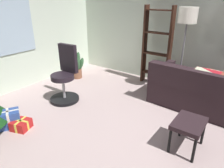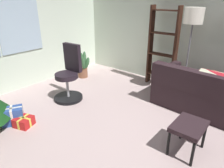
{
  "view_description": "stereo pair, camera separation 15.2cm",
  "coord_description": "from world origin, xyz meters",
  "px_view_note": "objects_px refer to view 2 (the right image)",
  "views": [
    {
      "loc": [
        -2.11,
        -0.99,
        1.9
      ],
      "look_at": [
        -0.05,
        0.51,
        0.8
      ],
      "focal_mm": 32.8,
      "sensor_mm": 36.0,
      "label": 1
    },
    {
      "loc": [
        -2.02,
        -1.11,
        1.9
      ],
      "look_at": [
        -0.05,
        0.51,
        0.8
      ],
      "focal_mm": 32.8,
      "sensor_mm": 36.0,
      "label": 2
    }
  ],
  "objects_px": {
    "footstool": "(189,128)",
    "office_chair": "(69,78)",
    "floor_lamp": "(193,23)",
    "potted_plant": "(83,67)",
    "bookshelf": "(163,51)",
    "gift_box_red": "(24,122)",
    "gift_box_blue": "(12,116)",
    "couch": "(219,95)"
  },
  "relations": [
    {
      "from": "office_chair",
      "to": "potted_plant",
      "type": "height_order",
      "value": "office_chair"
    },
    {
      "from": "bookshelf",
      "to": "floor_lamp",
      "type": "xyz_separation_m",
      "value": [
        -0.25,
        -0.64,
        0.67
      ]
    },
    {
      "from": "footstool",
      "to": "gift_box_red",
      "type": "xyz_separation_m",
      "value": [
        -1.06,
        2.2,
        -0.29
      ]
    },
    {
      "from": "footstool",
      "to": "floor_lamp",
      "type": "height_order",
      "value": "floor_lamp"
    },
    {
      "from": "footstool",
      "to": "gift_box_red",
      "type": "distance_m",
      "value": 2.46
    },
    {
      "from": "gift_box_red",
      "to": "bookshelf",
      "type": "xyz_separation_m",
      "value": [
        2.88,
        -0.88,
        0.71
      ]
    },
    {
      "from": "gift_box_red",
      "to": "potted_plant",
      "type": "height_order",
      "value": "potted_plant"
    },
    {
      "from": "gift_box_blue",
      "to": "floor_lamp",
      "type": "distance_m",
      "value": 3.47
    },
    {
      "from": "office_chair",
      "to": "gift_box_red",
      "type": "bearing_deg",
      "value": -170.82
    },
    {
      "from": "footstool",
      "to": "bookshelf",
      "type": "height_order",
      "value": "bookshelf"
    },
    {
      "from": "office_chair",
      "to": "floor_lamp",
      "type": "distance_m",
      "value": 2.51
    },
    {
      "from": "footstool",
      "to": "potted_plant",
      "type": "height_order",
      "value": "potted_plant"
    },
    {
      "from": "gift_box_blue",
      "to": "couch",
      "type": "bearing_deg",
      "value": -43.67
    },
    {
      "from": "couch",
      "to": "potted_plant",
      "type": "bearing_deg",
      "value": 97.08
    },
    {
      "from": "bookshelf",
      "to": "floor_lamp",
      "type": "distance_m",
      "value": 0.96
    },
    {
      "from": "bookshelf",
      "to": "floor_lamp",
      "type": "height_order",
      "value": "bookshelf"
    },
    {
      "from": "gift_box_red",
      "to": "couch",
      "type": "bearing_deg",
      "value": -41.93
    },
    {
      "from": "potted_plant",
      "to": "gift_box_red",
      "type": "bearing_deg",
      "value": -158.11
    },
    {
      "from": "couch",
      "to": "gift_box_blue",
      "type": "bearing_deg",
      "value": 136.33
    },
    {
      "from": "footstool",
      "to": "gift_box_blue",
      "type": "xyz_separation_m",
      "value": [
        -1.13,
        2.41,
        -0.23
      ]
    },
    {
      "from": "floor_lamp",
      "to": "bookshelf",
      "type": "bearing_deg",
      "value": 68.88
    },
    {
      "from": "gift_box_red",
      "to": "floor_lamp",
      "type": "xyz_separation_m",
      "value": [
        2.64,
        -1.53,
        1.38
      ]
    },
    {
      "from": "footstool",
      "to": "floor_lamp",
      "type": "bearing_deg",
      "value": 23.14
    },
    {
      "from": "floor_lamp",
      "to": "potted_plant",
      "type": "bearing_deg",
      "value": 102.87
    },
    {
      "from": "footstool",
      "to": "potted_plant",
      "type": "xyz_separation_m",
      "value": [
        1.03,
        3.04,
        -0.09
      ]
    },
    {
      "from": "footstool",
      "to": "floor_lamp",
      "type": "distance_m",
      "value": 2.03
    },
    {
      "from": "gift_box_red",
      "to": "floor_lamp",
      "type": "distance_m",
      "value": 3.35
    },
    {
      "from": "footstool",
      "to": "office_chair",
      "type": "xyz_separation_m",
      "value": [
        0.04,
        2.38,
        0.07
      ]
    },
    {
      "from": "floor_lamp",
      "to": "gift_box_blue",
      "type": "bearing_deg",
      "value": 147.34
    },
    {
      "from": "footstool",
      "to": "gift_box_blue",
      "type": "bearing_deg",
      "value": 115.13
    },
    {
      "from": "gift_box_red",
      "to": "bookshelf",
      "type": "height_order",
      "value": "bookshelf"
    },
    {
      "from": "couch",
      "to": "footstool",
      "type": "xyz_separation_m",
      "value": [
        -1.41,
        0.02,
        0.06
      ]
    },
    {
      "from": "gift_box_blue",
      "to": "office_chair",
      "type": "xyz_separation_m",
      "value": [
        1.17,
        -0.03,
        0.3
      ]
    },
    {
      "from": "footstool",
      "to": "potted_plant",
      "type": "bearing_deg",
      "value": 71.23
    },
    {
      "from": "floor_lamp",
      "to": "gift_box_red",
      "type": "bearing_deg",
      "value": 149.89
    },
    {
      "from": "gift_box_red",
      "to": "potted_plant",
      "type": "relative_size",
      "value": 0.51
    },
    {
      "from": "bookshelf",
      "to": "potted_plant",
      "type": "distance_m",
      "value": 1.97
    },
    {
      "from": "footstool",
      "to": "office_chair",
      "type": "distance_m",
      "value": 2.38
    },
    {
      "from": "couch",
      "to": "floor_lamp",
      "type": "distance_m",
      "value": 1.36
    },
    {
      "from": "gift_box_blue",
      "to": "potted_plant",
      "type": "xyz_separation_m",
      "value": [
        2.16,
        0.64,
        0.13
      ]
    },
    {
      "from": "bookshelf",
      "to": "potted_plant",
      "type": "height_order",
      "value": "bookshelf"
    },
    {
      "from": "gift_box_red",
      "to": "gift_box_blue",
      "type": "distance_m",
      "value": 0.23
    }
  ]
}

